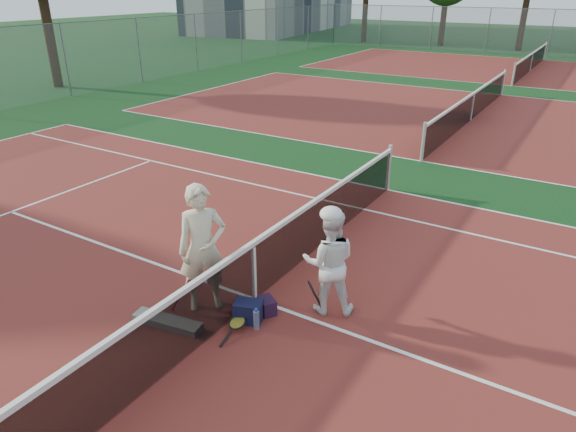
{
  "coord_description": "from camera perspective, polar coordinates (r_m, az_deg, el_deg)",
  "views": [
    {
      "loc": [
        3.96,
        -5.46,
        4.48
      ],
      "look_at": [
        0.0,
        0.98,
        1.05
      ],
      "focal_mm": 32.0,
      "sensor_mm": 36.0,
      "label": 1
    }
  ],
  "objects": [
    {
      "name": "ground",
      "position": [
        8.1,
        -3.69,
        -9.25
      ],
      "size": [
        130.0,
        130.0,
        0.0
      ],
      "primitive_type": "plane",
      "color": "#0E3413",
      "rests_on": "ground"
    },
    {
      "name": "racket_red",
      "position": [
        7.81,
        -11.33,
        -8.73
      ],
      "size": [
        0.4,
        0.38,
        0.54
      ],
      "primitive_type": null,
      "rotation": [
        0.0,
        0.0,
        0.43
      ],
      "color": "maroon",
      "rests_on": "ground"
    },
    {
      "name": "court_far_a",
      "position": [
        19.88,
        19.6,
        9.99
      ],
      "size": [
        23.77,
        10.97,
        0.01
      ],
      "primitive_type": "cube",
      "color": "maroon",
      "rests_on": "ground"
    },
    {
      "name": "fence_back",
      "position": [
        39.77,
        27.18,
        17.59
      ],
      "size": [
        32.0,
        0.06,
        3.0
      ],
      "primitive_type": null,
      "color": "slate",
      "rests_on": "ground"
    },
    {
      "name": "court_far_b",
      "position": [
        33.0,
        25.27,
        14.37
      ],
      "size": [
        23.77,
        10.97,
        0.01
      ],
      "primitive_type": "cube",
      "color": "maroon",
      "rests_on": "ground"
    },
    {
      "name": "sports_bag_navy",
      "position": [
        7.56,
        -4.44,
        -10.52
      ],
      "size": [
        0.47,
        0.4,
        0.32
      ],
      "primitive_type": "cube",
      "rotation": [
        0.0,
        0.0,
        0.35
      ],
      "color": "black",
      "rests_on": "ground"
    },
    {
      "name": "racket_spare",
      "position": [
        7.46,
        -5.65,
        -11.88
      ],
      "size": [
        0.34,
        0.62,
        0.15
      ],
      "primitive_type": null,
      "rotation": [
        0.0,
        0.0,
        1.68
      ],
      "color": "black",
      "rests_on": "ground"
    },
    {
      "name": "player_b",
      "position": [
        7.46,
        4.61,
        -5.16
      ],
      "size": [
        0.98,
        0.91,
        1.62
      ],
      "primitive_type": "imported",
      "rotation": [
        0.0,
        0.0,
        3.62
      ],
      "color": "white",
      "rests_on": "ground"
    },
    {
      "name": "water_bottle",
      "position": [
        7.4,
        -3.53,
        -11.47
      ],
      "size": [
        0.09,
        0.09,
        0.3
      ],
      "primitive_type": "cylinder",
      "color": "silver",
      "rests_on": "ground"
    },
    {
      "name": "court_main",
      "position": [
        8.09,
        -3.69,
        -9.23
      ],
      "size": [
        23.77,
        10.97,
        0.01
      ],
      "primitive_type": "cube",
      "color": "maroon",
      "rests_on": "ground"
    },
    {
      "name": "net_main",
      "position": [
        7.82,
        -3.79,
        -6.14
      ],
      "size": [
        0.1,
        10.98,
        1.02
      ],
      "primitive_type": null,
      "color": "black",
      "rests_on": "ground"
    },
    {
      "name": "sports_bag_purple",
      "position": [
        7.73,
        -2.34,
        -9.93
      ],
      "size": [
        0.36,
        0.33,
        0.24
      ],
      "primitive_type": "cube",
      "rotation": [
        0.0,
        0.0,
        -0.59
      ],
      "color": "black",
      "rests_on": "ground"
    },
    {
      "name": "net_cover_canvas",
      "position": [
        7.7,
        -13.24,
        -11.4
      ],
      "size": [
        1.09,
        0.41,
        0.11
      ],
      "primitive_type": "cube",
      "rotation": [
        0.0,
        0.0,
        0.15
      ],
      "color": "#67625E",
      "rests_on": "ground"
    },
    {
      "name": "fence_left",
      "position": [
        23.59,
        -27.64,
        14.49
      ],
      "size": [
        0.06,
        54.5,
        3.0
      ],
      "primitive_type": null,
      "rotation": [
        0.0,
        0.0,
        1.57
      ],
      "color": "slate",
      "rests_on": "ground"
    },
    {
      "name": "net_far_a",
      "position": [
        19.77,
        19.81,
        11.4
      ],
      "size": [
        0.1,
        10.98,
        1.02
      ],
      "primitive_type": null,
      "color": "black",
      "rests_on": "ground"
    },
    {
      "name": "net_far_b",
      "position": [
        32.94,
        25.43,
        15.23
      ],
      "size": [
        0.1,
        10.98,
        1.02
      ],
      "primitive_type": null,
      "color": "black",
      "rests_on": "ground"
    },
    {
      "name": "player_a",
      "position": [
        7.55,
        -9.46,
        -3.57
      ],
      "size": [
        0.82,
        0.84,
        1.96
      ],
      "primitive_type": "imported",
      "rotation": [
        0.0,
        0.0,
        0.84
      ],
      "color": "beige",
      "rests_on": "ground"
    },
    {
      "name": "racket_black_held",
      "position": [
        7.61,
        2.69,
        -9.11
      ],
      "size": [
        0.38,
        0.38,
        0.56
      ],
      "primitive_type": null,
      "rotation": [
        0.0,
        0.0,
        3.87
      ],
      "color": "black",
      "rests_on": "ground"
    }
  ]
}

